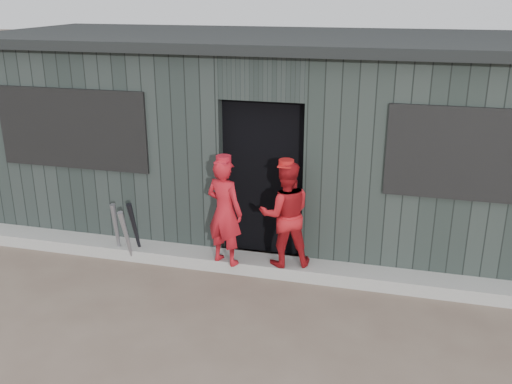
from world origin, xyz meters
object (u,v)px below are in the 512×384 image
(player_red_right, at_px, (285,214))
(dugout, at_px, (287,133))
(bat_mid, at_px, (117,231))
(player_red_left, at_px, (225,212))
(bat_left, at_px, (127,237))
(bat_right, at_px, (135,231))
(player_grey_back, at_px, (323,204))

(player_red_right, height_order, dugout, dugout)
(bat_mid, height_order, player_red_left, player_red_left)
(bat_left, bearing_deg, player_red_left, 3.30)
(bat_mid, bearing_deg, player_red_left, -2.29)
(bat_left, bearing_deg, bat_right, 66.99)
(bat_mid, relative_size, player_grey_back, 0.55)
(bat_mid, distance_m, player_grey_back, 2.57)
(bat_mid, xyz_separation_m, bat_right, (0.25, 0.00, 0.03))
(player_red_right, xyz_separation_m, dugout, (-0.35, 1.72, 0.52))
(bat_left, height_order, player_red_right, player_red_right)
(player_red_left, bearing_deg, bat_mid, 17.51)
(bat_left, distance_m, bat_mid, 0.24)
(player_grey_back, bearing_deg, dugout, -49.77)
(bat_right, relative_size, player_red_left, 0.64)
(bat_mid, bearing_deg, player_grey_back, 17.71)
(bat_left, xyz_separation_m, dugout, (1.55, 1.93, 0.92))
(player_grey_back, xyz_separation_m, dugout, (-0.68, 1.02, 0.62))
(player_red_right, bearing_deg, bat_left, -12.35)
(bat_right, height_order, player_grey_back, player_grey_back)
(bat_left, height_order, bat_mid, bat_mid)
(bat_mid, distance_m, dugout, 2.67)
(bat_left, height_order, dugout, dugout)
(bat_left, height_order, player_grey_back, player_grey_back)
(bat_mid, relative_size, player_red_left, 0.58)
(player_grey_back, height_order, dugout, dugout)
(player_grey_back, bearing_deg, bat_right, 26.35)
(bat_left, relative_size, bat_mid, 1.00)
(bat_right, relative_size, player_red_right, 0.66)
(bat_right, relative_size, dugout, 0.10)
(bat_mid, relative_size, player_red_right, 0.59)
(bat_mid, distance_m, bat_right, 0.26)
(bat_mid, bearing_deg, bat_right, 0.13)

